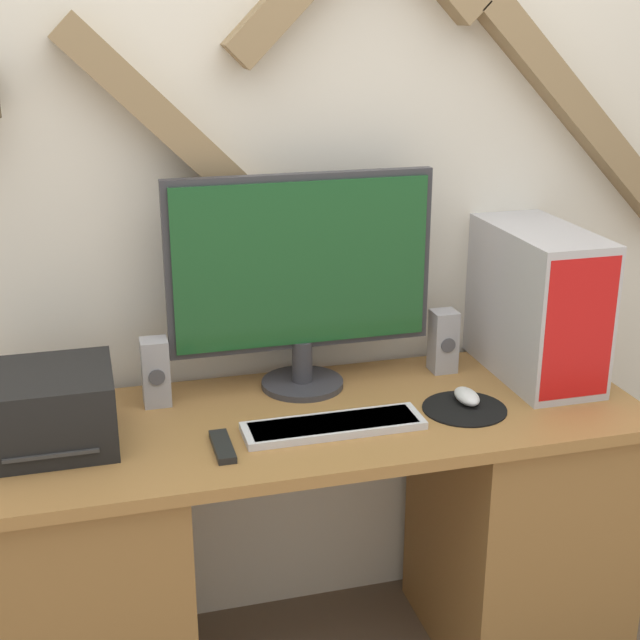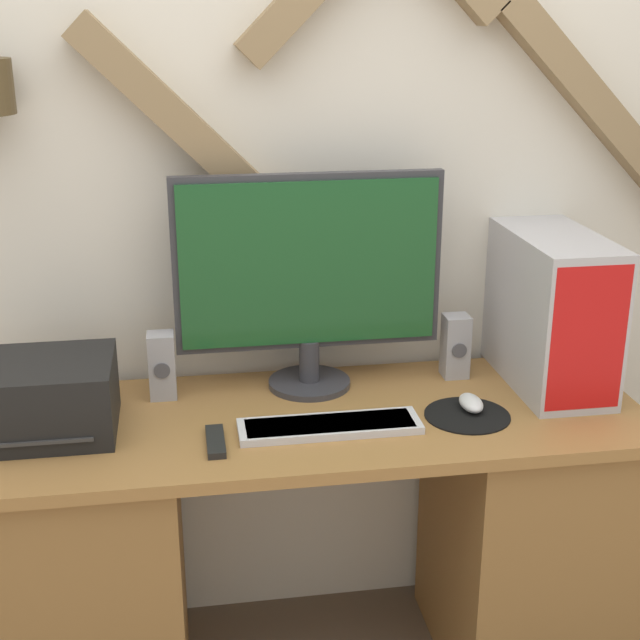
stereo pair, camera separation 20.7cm
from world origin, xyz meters
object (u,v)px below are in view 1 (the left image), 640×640
(computer_tower, at_px, (537,303))
(printer, at_px, (50,409))
(monitor, at_px, (301,272))
(remote_control, at_px, (223,446))
(mouse, at_px, (467,396))
(speaker_right, at_px, (443,341))
(keyboard, at_px, (333,425))
(speaker_left, at_px, (156,372))

(computer_tower, distance_m, printer, 1.24)
(monitor, xyz_separation_m, remote_control, (-0.26, -0.30, -0.30))
(mouse, height_order, speaker_right, speaker_right)
(monitor, xyz_separation_m, speaker_right, (0.39, 0.00, -0.22))
(monitor, height_order, remote_control, monitor)
(keyboard, xyz_separation_m, mouse, (0.36, 0.05, 0.01))
(speaker_right, bearing_deg, keyboard, -145.25)
(monitor, bearing_deg, mouse, -30.46)
(mouse, height_order, speaker_left, speaker_left)
(speaker_left, xyz_separation_m, speaker_right, (0.76, 0.01, 0.00))
(printer, distance_m, speaker_left, 0.29)
(mouse, xyz_separation_m, computer_tower, (0.25, 0.14, 0.18))
(monitor, xyz_separation_m, printer, (-0.62, -0.17, -0.22))
(monitor, bearing_deg, remote_control, -130.98)
(monitor, xyz_separation_m, speaker_left, (-0.37, -0.01, -0.22))
(mouse, height_order, printer, printer)
(computer_tower, xyz_separation_m, printer, (-1.24, -0.09, -0.11))
(computer_tower, height_order, remote_control, computer_tower)
(keyboard, relative_size, printer, 1.51)
(speaker_left, distance_m, remote_control, 0.32)
(printer, relative_size, remote_control, 1.96)
(keyboard, xyz_separation_m, speaker_right, (0.38, 0.27, 0.07))
(keyboard, bearing_deg, monitor, 91.92)
(computer_tower, height_order, printer, computer_tower)
(computer_tower, relative_size, remote_control, 3.03)
(keyboard, distance_m, printer, 0.64)
(monitor, bearing_deg, printer, -165.00)
(speaker_right, bearing_deg, printer, -170.56)
(printer, bearing_deg, mouse, -2.85)
(mouse, bearing_deg, remote_control, -172.62)
(printer, height_order, speaker_left, printer)
(speaker_left, xyz_separation_m, remote_control, (0.12, -0.28, -0.08))
(keyboard, height_order, computer_tower, computer_tower)
(remote_control, bearing_deg, speaker_left, 112.21)
(mouse, distance_m, speaker_left, 0.77)
(remote_control, bearing_deg, computer_tower, 14.24)
(mouse, distance_m, computer_tower, 0.34)
(speaker_left, bearing_deg, computer_tower, -3.61)
(monitor, relative_size, speaker_right, 3.97)
(monitor, relative_size, remote_control, 4.66)
(computer_tower, bearing_deg, monitor, 173.12)
(monitor, height_order, computer_tower, monitor)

